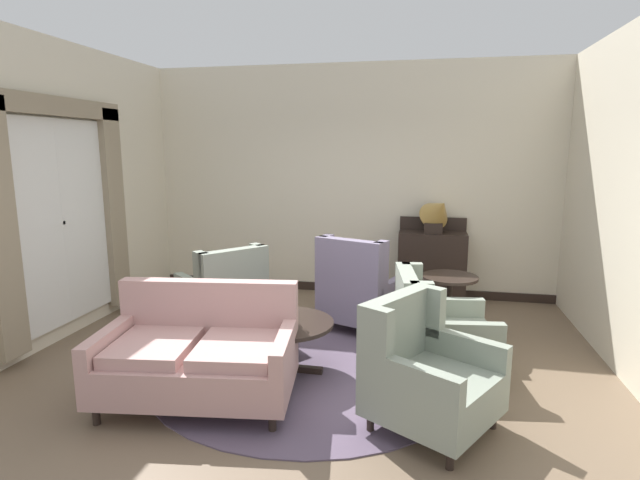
{
  "coord_description": "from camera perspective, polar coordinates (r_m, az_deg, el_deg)",
  "views": [
    {
      "loc": [
        1.01,
        -4.15,
        2.08
      ],
      "look_at": [
        -0.02,
        0.89,
        1.13
      ],
      "focal_mm": 27.93,
      "sensor_mm": 36.0,
      "label": 1
    }
  ],
  "objects": [
    {
      "name": "wall_left",
      "position": [
        6.38,
        -26.26,
        5.23
      ],
      "size": [
        0.08,
        4.07,
        3.24
      ],
      "primitive_type": "cube",
      "color": "beige",
      "rests_on": "ground"
    },
    {
      "name": "coffee_table",
      "position": [
        4.73,
        -4.05,
        -10.26
      ],
      "size": [
        0.92,
        0.92,
        0.5
      ],
      "color": "black",
      "rests_on": "ground"
    },
    {
      "name": "ground",
      "position": [
        4.75,
        -1.93,
        -15.54
      ],
      "size": [
        8.15,
        8.15,
        0.0
      ],
      "primitive_type": "plane",
      "color": "brown"
    },
    {
      "name": "armchair_foreground_right",
      "position": [
        5.78,
        4.43,
        -5.91
      ],
      "size": [
        1.04,
        1.04,
        1.11
      ],
      "rotation": [
        0.0,
        0.0,
        2.77
      ],
      "color": "slate",
      "rests_on": "ground"
    },
    {
      "name": "wall_back",
      "position": [
        7.15,
        3.47,
        6.73
      ],
      "size": [
        5.94,
        0.08,
        3.24
      ],
      "primitive_type": "cube",
      "color": "beige",
      "rests_on": "ground"
    },
    {
      "name": "window_with_curtains",
      "position": [
        6.07,
        -27.35,
        3.26
      ],
      "size": [
        0.12,
        2.06,
        2.5
      ],
      "color": "silver"
    },
    {
      "name": "baseboard_back",
      "position": [
        7.36,
        3.27,
        -5.51
      ],
      "size": [
        5.78,
        0.03,
        0.12
      ],
      "primitive_type": "cube",
      "color": "black",
      "rests_on": "ground"
    },
    {
      "name": "porcelain_vase",
      "position": [
        4.62,
        -3.94,
        -7.75
      ],
      "size": [
        0.16,
        0.16,
        0.33
      ],
      "color": "brown",
      "rests_on": "coffee_table"
    },
    {
      "name": "wall_right",
      "position": [
        5.39,
        32.04,
        3.95
      ],
      "size": [
        0.08,
        4.07,
        3.24
      ],
      "primitive_type": "cube",
      "color": "beige",
      "rests_on": "ground"
    },
    {
      "name": "gramophone",
      "position": [
        6.73,
        13.37,
        3.14
      ],
      "size": [
        0.58,
        0.64,
        0.59
      ],
      "color": "black",
      "rests_on": "sideboard"
    },
    {
      "name": "armchair_near_sideboard",
      "position": [
        3.92,
        11.99,
        -14.77
      ],
      "size": [
        1.12,
        1.13,
        0.99
      ],
      "rotation": [
        0.0,
        0.0,
        7.31
      ],
      "color": "gray",
      "rests_on": "ground"
    },
    {
      "name": "armchair_near_window",
      "position": [
        4.87,
        13.16,
        -9.96
      ],
      "size": [
        0.98,
        0.92,
        0.96
      ],
      "rotation": [
        0.0,
        0.0,
        1.71
      ],
      "color": "gray",
      "rests_on": "ground"
    },
    {
      "name": "settee",
      "position": [
        4.34,
        -13.69,
        -12.69
      ],
      "size": [
        1.67,
        1.1,
        0.95
      ],
      "rotation": [
        0.0,
        0.0,
        0.13
      ],
      "color": "tan",
      "rests_on": "ground"
    },
    {
      "name": "area_rug",
      "position": [
        5.02,
        -1.1,
        -14.01
      ],
      "size": [
        3.09,
        3.09,
        0.01
      ],
      "primitive_type": "cylinder",
      "color": "#5B4C60",
      "rests_on": "ground"
    },
    {
      "name": "side_table",
      "position": [
        5.59,
        14.52,
        -6.87
      ],
      "size": [
        0.6,
        0.6,
        0.74
      ],
      "color": "black",
      "rests_on": "ground"
    },
    {
      "name": "armchair_beside_settee",
      "position": [
        5.83,
        -10.85,
        -6.17
      ],
      "size": [
        1.12,
        1.12,
        1.0
      ],
      "rotation": [
        0.0,
        0.0,
        4.03
      ],
      "color": "gray",
      "rests_on": "ground"
    },
    {
      "name": "sideboard",
      "position": [
        6.94,
        12.67,
        -2.62
      ],
      "size": [
        0.9,
        0.43,
        1.15
      ],
      "color": "black",
      "rests_on": "ground"
    }
  ]
}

